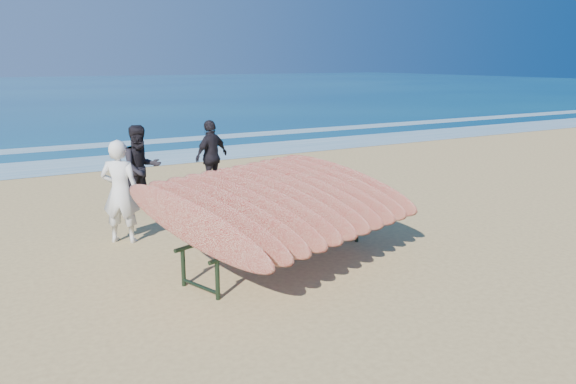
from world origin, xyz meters
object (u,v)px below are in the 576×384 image
(person_dark_b, at_px, (211,156))
(person_dark_a, at_px, (141,168))
(person_white, at_px, (120,192))
(surfboard_rack, at_px, (279,202))

(person_dark_b, bearing_deg, person_dark_a, -0.09)
(person_dark_a, height_order, person_dark_b, person_dark_a)
(person_white, height_order, person_dark_a, person_dark_a)
(person_white, bearing_deg, person_dark_b, -101.99)
(person_dark_b, bearing_deg, person_white, 20.03)
(surfboard_rack, relative_size, person_white, 2.38)
(person_dark_a, relative_size, person_dark_b, 1.04)
(person_white, xyz_separation_m, person_dark_a, (0.80, 1.75, 0.00))
(surfboard_rack, relative_size, person_dark_a, 2.37)
(person_white, relative_size, person_dark_a, 1.00)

